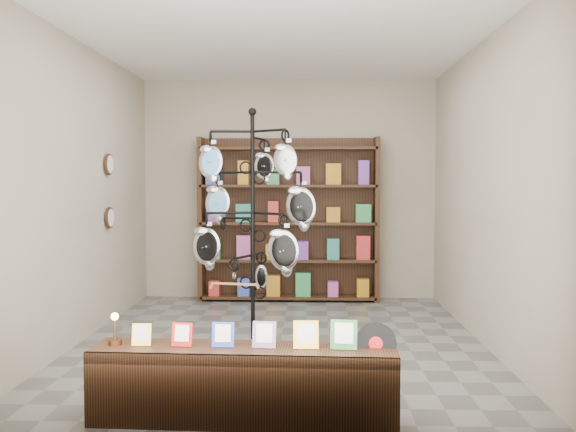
# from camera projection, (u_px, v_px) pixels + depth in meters

# --- Properties ---
(ground) EXTENTS (5.00, 5.00, 0.00)m
(ground) POSITION_uv_depth(u_px,v_px,m) (280.00, 342.00, 6.42)
(ground) COLOR slate
(ground) RESTS_ON ground
(room_envelope) EXTENTS (5.00, 5.00, 5.00)m
(room_envelope) POSITION_uv_depth(u_px,v_px,m) (280.00, 157.00, 6.33)
(room_envelope) COLOR #AEA58C
(room_envelope) RESTS_ON ground
(display_tree) EXTENTS (1.20, 1.17, 2.28)m
(display_tree) POSITION_uv_depth(u_px,v_px,m) (253.00, 213.00, 5.87)
(display_tree) COLOR black
(display_tree) RESTS_ON ground
(front_shelf) EXTENTS (2.05, 0.49, 0.72)m
(front_shelf) POSITION_uv_depth(u_px,v_px,m) (244.00, 384.00, 4.29)
(front_shelf) COLOR black
(front_shelf) RESTS_ON ground
(back_shelving) EXTENTS (2.42, 0.36, 2.20)m
(back_shelving) POSITION_uv_depth(u_px,v_px,m) (288.00, 224.00, 8.66)
(back_shelving) COLOR black
(back_shelving) RESTS_ON ground
(wall_clocks) EXTENTS (0.03, 0.24, 0.84)m
(wall_clocks) POSITION_uv_depth(u_px,v_px,m) (109.00, 191.00, 7.21)
(wall_clocks) COLOR black
(wall_clocks) RESTS_ON ground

